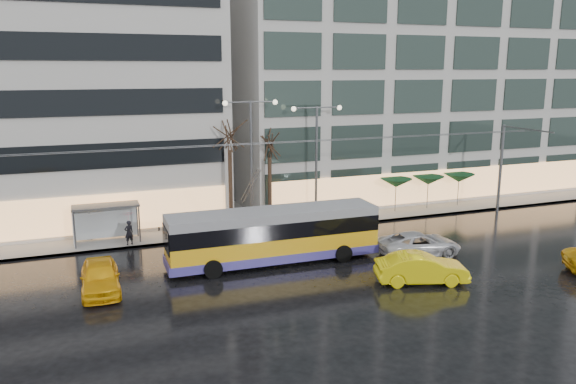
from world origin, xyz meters
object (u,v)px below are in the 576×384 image
trolleybus (274,237)px  bus_shelter (100,215)px  street_lamp_near (251,146)px  taxi_a (100,277)px

trolleybus → bus_shelter: trolleybus is taller
trolleybus → bus_shelter: (-9.41, 7.41, 0.38)m
bus_shelter → street_lamp_near: bearing=0.6°
taxi_a → bus_shelter: bearing=88.1°
bus_shelter → street_lamp_near: size_ratio=0.47×
bus_shelter → taxi_a: size_ratio=0.88×
trolleybus → street_lamp_near: (0.97, 7.53, 4.41)m
street_lamp_near → taxi_a: street_lamp_near is taller
bus_shelter → street_lamp_near: 11.14m
trolleybus → taxi_a: size_ratio=2.65×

